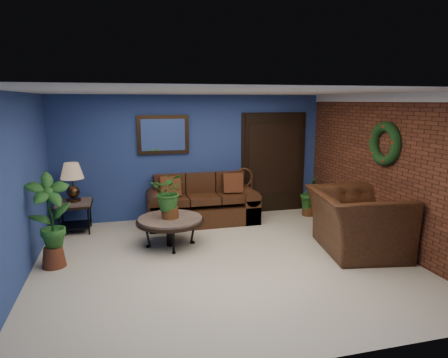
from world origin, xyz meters
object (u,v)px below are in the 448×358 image
object	(u,v)px
end_table	(75,208)
table_lamp	(72,177)
sofa	(202,206)
side_chair	(246,190)
coffee_table	(170,221)
armchair	(356,222)

from	to	relation	value
end_table	table_lamp	xyz separation A→B (m)	(-0.00, 0.00, 0.58)
sofa	side_chair	size ratio (longest dim) A/B	2.09
coffee_table	table_lamp	size ratio (longest dim) A/B	1.64
coffee_table	armchair	world-z (taller)	armchair
sofa	coffee_table	distance (m)	1.44
side_chair	armchair	xyz separation A→B (m)	(1.13, -2.25, -0.09)
coffee_table	end_table	bearing A→B (deg)	143.76
sofa	end_table	xyz separation A→B (m)	(-2.38, -0.03, 0.12)
armchair	side_chair	bearing A→B (deg)	36.55
armchair	end_table	bearing A→B (deg)	73.90
sofa	armchair	distance (m)	3.03
coffee_table	end_table	size ratio (longest dim) A/B	1.78
end_table	table_lamp	distance (m)	0.58
coffee_table	table_lamp	world-z (taller)	table_lamp
table_lamp	coffee_table	bearing A→B (deg)	-36.24
side_chair	armchair	bearing A→B (deg)	-70.27
table_lamp	side_chair	bearing A→B (deg)	1.30
table_lamp	side_chair	world-z (taller)	table_lamp
coffee_table	side_chair	size ratio (longest dim) A/B	1.09
sofa	coffee_table	bearing A→B (deg)	-122.69
end_table	table_lamp	world-z (taller)	table_lamp
coffee_table	table_lamp	bearing A→B (deg)	143.76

